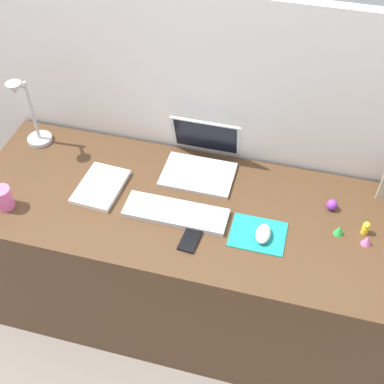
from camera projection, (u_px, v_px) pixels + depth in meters
The scene contains 15 objects.
ground_plane at pixel (195, 307), 2.55m from camera, with size 6.00×6.00×0.00m, color slate.
back_wall at pixel (217, 150), 2.28m from camera, with size 3.06×0.05×1.46m, color silver.
desk at pixel (195, 263), 2.28m from camera, with size 1.86×0.68×0.74m, color #4C331E.
laptop at pixel (202, 157), 2.15m from camera, with size 0.30×0.27×0.21m.
keyboard at pixel (176, 213), 1.99m from camera, with size 0.41×0.13×0.02m, color silver.
mousepad at pixel (258, 234), 1.92m from camera, with size 0.21×0.17×0.00m, color teal.
mouse at pixel (263, 234), 1.90m from camera, with size 0.06×0.10×0.03m, color silver.
cell_phone at pixel (191, 239), 1.90m from camera, with size 0.06×0.13×0.01m, color black.
desk_lamp at pixel (29, 115), 2.16m from camera, with size 0.11×0.16×0.36m.
notebook_pad at pixel (101, 187), 2.09m from camera, with size 0.17×0.24×0.02m, color silver.
coffee_mug at pixel (3, 198), 1.99m from camera, with size 0.07×0.07×0.09m, color pink.
toy_figurine_pink at pixel (367, 240), 1.88m from camera, with size 0.04×0.04×0.04m, color pink.
toy_figurine_yellow at pixel (366, 228), 1.91m from camera, with size 0.03×0.03×0.06m.
toy_figurine_purple at pixel (332, 205), 2.00m from camera, with size 0.04×0.04×0.05m, color purple.
toy_figurine_green at pixel (339, 230), 1.91m from camera, with size 0.04×0.04×0.04m, color green.
Camera 1 is at (0.33, -1.31, 2.24)m, focal length 47.39 mm.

